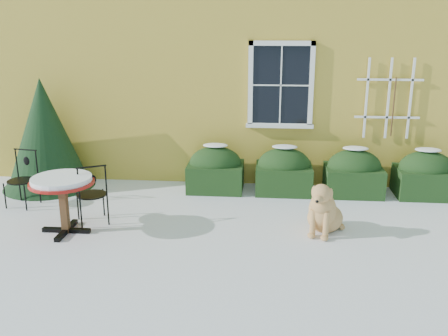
# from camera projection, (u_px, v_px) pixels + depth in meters

# --- Properties ---
(ground) EXTENTS (80.00, 80.00, 0.00)m
(ground) POSITION_uv_depth(u_px,v_px,m) (218.00, 247.00, 7.19)
(ground) COLOR white
(ground) RESTS_ON ground
(house) EXTENTS (12.40, 8.40, 6.40)m
(house) POSITION_uv_depth(u_px,v_px,m) (244.00, 18.00, 12.97)
(house) COLOR gold
(house) RESTS_ON ground
(hedge_row) EXTENTS (4.95, 0.80, 0.91)m
(hedge_row) POSITION_uv_depth(u_px,v_px,m) (319.00, 172.00, 9.38)
(hedge_row) COLOR black
(hedge_row) RESTS_ON ground
(evergreen_shrub) EXTENTS (1.75, 1.75, 2.12)m
(evergreen_shrub) POSITION_uv_depth(u_px,v_px,m) (46.00, 144.00, 9.63)
(evergreen_shrub) COLOR black
(evergreen_shrub) RESTS_ON ground
(bistro_table) EXTENTS (0.97, 0.97, 0.90)m
(bistro_table) POSITION_uv_depth(u_px,v_px,m) (62.00, 186.00, 7.50)
(bistro_table) COLOR black
(bistro_table) RESTS_ON ground
(patio_chair_near) EXTENTS (0.60, 0.60, 1.00)m
(patio_chair_near) POSITION_uv_depth(u_px,v_px,m) (92.00, 194.00, 7.92)
(patio_chair_near) COLOR black
(patio_chair_near) RESTS_ON ground
(patio_chair_far) EXTENTS (0.51, 0.50, 0.98)m
(patio_chair_far) POSITION_uv_depth(u_px,v_px,m) (22.00, 178.00, 8.73)
(patio_chair_far) COLOR black
(patio_chair_far) RESTS_ON ground
(dog) EXTENTS (0.72, 0.93, 0.87)m
(dog) POSITION_uv_depth(u_px,v_px,m) (323.00, 212.00, 7.59)
(dog) COLOR tan
(dog) RESTS_ON ground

